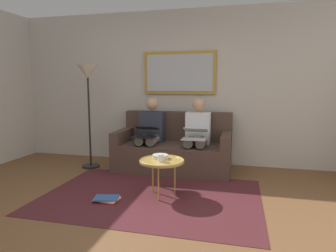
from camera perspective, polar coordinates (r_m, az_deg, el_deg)
ground_plane at (r=2.98m, az=-8.38°, el=-19.95°), size 6.00×5.20×0.10m
wall_rear at (r=5.14m, az=2.44°, el=7.43°), size 6.00×0.12×2.60m
area_rug at (r=3.69m, az=-3.26°, el=-13.35°), size 2.60×1.80×0.01m
couch at (r=4.78m, az=1.21°, el=-4.53°), size 1.80×0.90×0.90m
framed_mirror at (r=5.05m, az=2.24°, el=10.26°), size 1.23×0.05×0.71m
coffee_table at (r=3.57m, az=-1.19°, el=-6.88°), size 0.54×0.54×0.45m
cup at (r=3.49m, az=-1.36°, el=-6.24°), size 0.07×0.07×0.09m
bowl at (r=3.64m, az=-1.49°, el=-5.94°), size 0.19×0.19×0.05m
person_left at (r=4.59m, az=5.67°, el=-1.32°), size 0.38×0.58×1.14m
laptop_silver at (r=4.36m, az=5.24°, el=-1.53°), size 0.35×0.38×0.17m
person_right at (r=4.76m, az=-3.44°, el=-0.98°), size 0.38×0.58×1.14m
laptop_black at (r=4.53m, az=-4.33°, el=-1.13°), size 0.35×0.38×0.17m
magazine_stack at (r=3.62m, az=-11.83°, el=-13.61°), size 0.32×0.27×0.04m
standing_lamp at (r=4.90m, az=-15.24°, el=7.98°), size 0.32×0.32×1.66m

